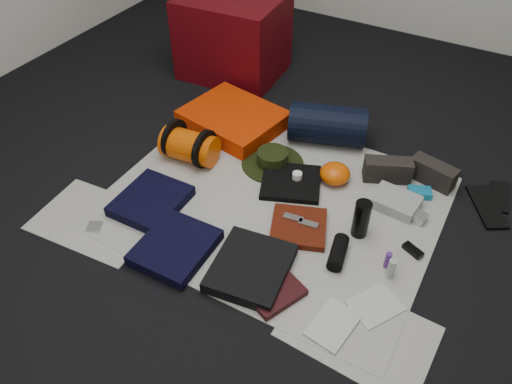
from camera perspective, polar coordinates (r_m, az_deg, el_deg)
The scene contains 37 objects.
floor at distance 2.56m, azimuth 2.02°, elevation -1.25°, with size 4.50×4.50×0.02m, color black.
newspaper_mat at distance 2.55m, azimuth 2.03°, elevation -1.03°, with size 1.60×1.30×0.01m, color beige.
newspaper_sheet_front_left at distance 2.58m, azimuth -17.88°, elevation -3.07°, with size 0.58×0.40×0.00m, color beige.
newspaper_sheet_front_right at distance 2.11m, azimuth 11.64°, elevation -15.34°, with size 0.58×0.40×0.00m, color beige.
red_cabinet at distance 3.51m, azimuth -2.62°, elevation 17.39°, with size 0.64×0.54×0.54m, color #52060C.
sleeping_pad at distance 3.03m, azimuth -2.61°, elevation 8.37°, with size 0.55×0.45×0.10m, color red.
stuff_sack at distance 2.77m, azimuth -7.61°, elevation 5.21°, with size 0.18×0.18×0.30m, color #D24A03.
sack_strap_left at distance 2.81m, azimuth -9.31°, elevation 6.11°, with size 0.22×0.22×0.03m, color black.
sack_strap_right at distance 2.71m, azimuth -5.91°, elevation 4.92°, with size 0.22×0.22×0.03m, color black.
navy_duffel at distance 2.90m, azimuth 8.19°, elevation 7.62°, with size 0.23×0.23×0.43m, color black.
boonie_brim at distance 2.76m, azimuth 1.90°, elevation 3.29°, with size 0.34×0.34×0.01m, color black.
boonie_crown at distance 2.74m, azimuth 1.92°, elevation 3.97°, with size 0.17×0.17×0.07m, color black.
hiking_boot_left at distance 2.72m, azimuth 14.80°, elevation 2.47°, with size 0.25×0.09×0.12m, color black.
hiking_boot_right at distance 2.77m, azimuth 19.54°, elevation 2.06°, with size 0.24×0.09×0.12m, color black.
flip_flop_left at distance 2.76m, azimuth 24.86°, elevation -1.55°, with size 0.11×0.31×0.02m, color black.
flip_flop_right at distance 2.86m, azimuth 26.08°, elevation -0.47°, with size 0.09×0.24×0.01m, color black.
trousers_navy_a at distance 2.56m, azimuth -11.90°, elevation -1.01°, with size 0.30×0.35×0.05m, color black.
trousers_navy_b at distance 2.32m, azimuth -9.20°, elevation -6.24°, with size 0.31×0.35×0.05m, color black.
trousers_charcoal at distance 2.21m, azimuth -0.60°, elevation -8.66°, with size 0.32×0.36×0.06m, color black.
black_tshirt at distance 2.63m, azimuth 4.02°, elevation 1.10°, with size 0.30×0.28×0.03m, color black.
red_shirt at distance 2.40m, azimuth 4.89°, elevation -4.00°, with size 0.26×0.26×0.03m, color #501608.
orange_stuff_sack at distance 2.65m, azimuth 9.02°, elevation 2.09°, with size 0.16×0.16×0.10m, color #D24A03.
first_aid_pouch at distance 2.59m, azimuth 15.63°, elevation -1.07°, with size 0.23×0.17×0.06m, color gray.
water_bottle at distance 2.37m, azimuth 11.94°, elevation -3.02°, with size 0.08×0.08×0.20m, color black.
speaker at distance 2.29m, azimuth 9.36°, elevation -6.83°, with size 0.07×0.07×0.18m, color black.
compact_camera at distance 2.56m, azimuth 17.71°, elevation -2.57°, with size 0.11×0.07×0.04m, color #B8B7BD.
cyan_case at distance 2.70m, azimuth 18.19°, elevation -0.06°, with size 0.12×0.07×0.04m, color #106F9C.
toiletry_purple at distance 2.30m, azimuth 14.83°, elevation -7.54°, with size 0.03×0.03×0.08m, color #4F277E.
toiletry_clear at distance 2.26m, azimuth 15.20°, elevation -8.44°, with size 0.03×0.03×0.10m, color #A3A7A2.
paperback_book at distance 2.15m, azimuth 2.38°, elevation -11.59°, with size 0.15×0.23×0.03m, color black.
map_booklet at distance 2.10m, azimuth 8.80°, elevation -14.77°, with size 0.15×0.22×0.01m, color #B9BAB1.
map_printout at distance 2.18m, azimuth 13.49°, elevation -12.50°, with size 0.16×0.20×0.01m, color #B9BAB1.
sunglasses at distance 2.41m, azimuth 17.49°, elevation -6.38°, with size 0.10×0.04×0.02m, color black.
key_cluster at distance 2.53m, azimuth -17.97°, elevation -3.77°, with size 0.07×0.07×0.01m, color #B8B7BD.
tape_roll at distance 2.63m, azimuth 4.73°, elevation 1.87°, with size 0.05×0.05×0.04m, color silver.
energy_bar_a at distance 2.41m, azimuth 4.27°, elevation -2.97°, with size 0.10×0.04×0.01m, color #B8B7BD.
energy_bar_b at distance 2.38m, azimuth 6.00°, elevation -3.63°, with size 0.10×0.04×0.01m, color #B8B7BD.
Camera 1 is at (0.83, -1.65, 1.76)m, focal length 35.00 mm.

